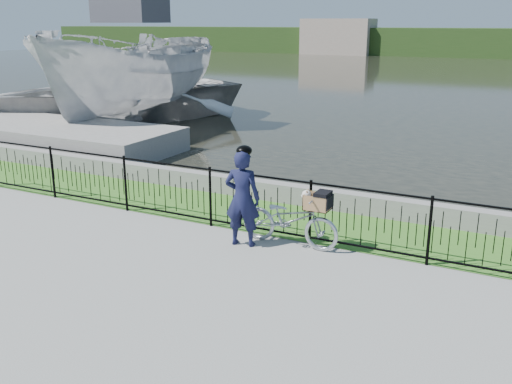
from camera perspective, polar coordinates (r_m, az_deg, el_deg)
The scene contains 12 objects.
ground at distance 9.10m, azimuth -4.36°, elevation -7.45°, with size 120.00×120.00×0.00m, color gray.
grass_strip at distance 11.24m, azimuth 2.50°, elevation -2.60°, with size 60.00×2.00×0.01m, color #3C7223.
water at distance 40.48m, azimuth 20.95°, elevation 10.37°, with size 120.00×120.00×0.00m, color #27261D.
quay_wall at distance 12.05m, azimuth 4.49°, elevation -0.31°, with size 60.00×0.30×0.40m, color gray.
fence at distance 10.20m, azimuth 0.21°, elevation -1.23°, with size 14.00×0.06×1.15m, color black, non-canonical shape.
far_treeline at distance 67.25m, azimuth 23.85°, elevation 13.46°, with size 120.00×6.00×3.00m, color #274118.
far_building_left at distance 68.83m, azimuth 8.21°, elevation 15.13°, with size 8.00×4.00×4.00m, color gray.
dock at distance 19.38m, azimuth -21.65°, elevation 5.53°, with size 10.00×3.00×0.70m, color gray.
bicycle_rig at distance 9.77m, azimuth 3.48°, elevation -2.69°, with size 1.77×0.62×1.06m.
cyclist at distance 9.65m, azimuth -1.37°, elevation -0.49°, with size 0.68×0.51×1.75m.
boat_near at distance 20.98m, azimuth -12.09°, elevation 11.31°, with size 3.53×9.03×5.27m.
boat_far at distance 22.99m, azimuth -13.90°, elevation 9.48°, with size 10.89×11.93×2.02m.
Camera 1 is at (4.35, -7.07, 3.72)m, focal length 40.00 mm.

